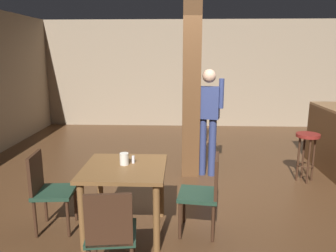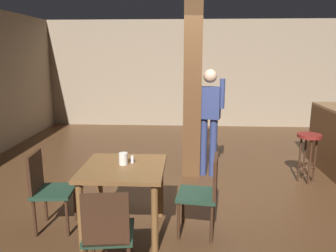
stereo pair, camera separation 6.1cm
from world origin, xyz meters
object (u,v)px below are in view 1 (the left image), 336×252
object	(u,v)px
chair_west	(47,187)
bar_stool_near	(307,146)
dining_table	(125,179)
salt_shaker	(133,160)
chair_east	(205,190)
chair_south	(111,232)
standing_person	(208,115)
napkin_cup	(124,159)

from	to	relation	value
chair_west	bar_stool_near	distance (m)	3.76
dining_table	salt_shaker	bearing A→B (deg)	54.20
dining_table	salt_shaker	xyz separation A→B (m)	(0.08, 0.11, 0.18)
chair_west	chair_east	size ratio (longest dim) A/B	1.00
chair_south	chair_east	world-z (taller)	same
chair_south	salt_shaker	distance (m)	1.03
dining_table	chair_south	bearing A→B (deg)	-88.26
dining_table	bar_stool_near	distance (m)	3.00
salt_shaker	chair_east	bearing A→B (deg)	-7.39
dining_table	chair_east	xyz separation A→B (m)	(0.88, 0.01, -0.12)
dining_table	chair_west	bearing A→B (deg)	178.95
dining_table	chair_east	bearing A→B (deg)	0.62
salt_shaker	standing_person	size ratio (longest dim) A/B	0.05
chair_west	standing_person	bearing A→B (deg)	42.88
chair_east	standing_person	xyz separation A→B (m)	(0.16, 1.78, 0.50)
napkin_cup	chair_south	bearing A→B (deg)	-87.78
standing_person	bar_stool_near	bearing A→B (deg)	-7.40
standing_person	chair_east	bearing A→B (deg)	-95.15
dining_table	standing_person	bearing A→B (deg)	59.89
chair_east	napkin_cup	size ratio (longest dim) A/B	6.85
chair_east	salt_shaker	distance (m)	0.86
chair_south	bar_stool_near	size ratio (longest dim) A/B	1.17
bar_stool_near	chair_west	bearing A→B (deg)	-155.24
chair_south	bar_stool_near	bearing A→B (deg)	44.30
chair_west	standing_person	world-z (taller)	standing_person
napkin_cup	bar_stool_near	xyz separation A→B (m)	(2.55, 1.53, -0.26)
bar_stool_near	chair_south	bearing A→B (deg)	-135.70
salt_shaker	bar_stool_near	bearing A→B (deg)	30.98
chair_east	standing_person	bearing A→B (deg)	84.85
bar_stool_near	salt_shaker	bearing A→B (deg)	-149.02
dining_table	bar_stool_near	xyz separation A→B (m)	(2.55, 1.59, -0.06)
chair_east	bar_stool_near	xyz separation A→B (m)	(1.67, 1.58, 0.07)
napkin_cup	bar_stool_near	world-z (taller)	napkin_cup
dining_table	chair_east	world-z (taller)	chair_east
chair_east	salt_shaker	xyz separation A→B (m)	(-0.80, 0.10, 0.31)
dining_table	napkin_cup	bearing A→B (deg)	99.00
chair_east	chair_south	bearing A→B (deg)	-134.14
chair_west	napkin_cup	world-z (taller)	napkin_cup
bar_stool_near	napkin_cup	bearing A→B (deg)	-149.08
standing_person	salt_shaker	bearing A→B (deg)	-119.70
dining_table	standing_person	size ratio (longest dim) A/B	0.51
standing_person	chair_south	bearing A→B (deg)	-110.84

